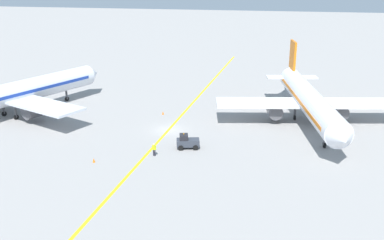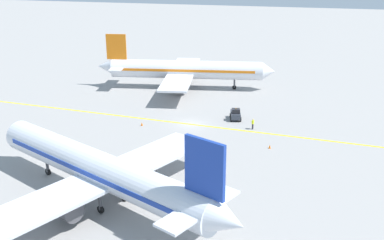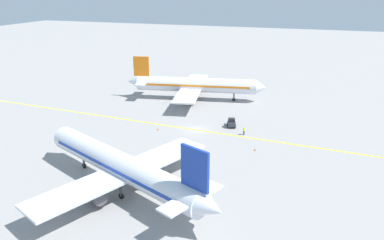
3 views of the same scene
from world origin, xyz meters
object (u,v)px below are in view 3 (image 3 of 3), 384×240
at_px(airplane_at_gate, 122,167).
at_px(ground_crew_worker, 244,130).
at_px(airplane_adjacent_stand, 194,85).
at_px(baggage_tug_dark, 231,122).
at_px(traffic_cone_mid_apron, 255,149).
at_px(traffic_cone_near_nose, 158,129).

height_order(airplane_at_gate, ground_crew_worker, airplane_at_gate).
xyz_separation_m(airplane_adjacent_stand, ground_crew_worker, (-19.76, -16.87, -2.80)).
bearing_deg(baggage_tug_dark, ground_crew_worker, -137.32).
relative_size(baggage_tug_dark, traffic_cone_mid_apron, 5.95).
bearing_deg(traffic_cone_mid_apron, baggage_tug_dark, 32.86).
distance_m(airplane_at_gate, airplane_adjacent_stand, 46.21).
xyz_separation_m(airplane_at_gate, airplane_adjacent_stand, (45.94, 4.98, 0.00)).
distance_m(airplane_at_gate, baggage_tug_dark, 31.13).
bearing_deg(traffic_cone_mid_apron, airplane_at_gate, 141.79).
distance_m(baggage_tug_dark, traffic_cone_mid_apron, 12.40).
height_order(traffic_cone_near_nose, traffic_cone_mid_apron, same).
relative_size(airplane_at_gate, ground_crew_worker, 20.09).
bearing_deg(traffic_cone_mid_apron, traffic_cone_near_nose, 79.91).
bearing_deg(airplane_at_gate, baggage_tug_dark, -16.01).
distance_m(airplane_adjacent_stand, ground_crew_worker, 26.13).
xyz_separation_m(ground_crew_worker, traffic_cone_near_nose, (-3.20, 16.78, -0.63)).
bearing_deg(traffic_cone_mid_apron, airplane_adjacent_stand, 37.34).
xyz_separation_m(baggage_tug_dark, traffic_cone_mid_apron, (-10.40, -6.72, -0.63)).
bearing_deg(airplane_at_gate, ground_crew_worker, -24.41).
relative_size(airplane_adjacent_stand, traffic_cone_mid_apron, 64.37).
bearing_deg(ground_crew_worker, traffic_cone_mid_apron, -153.49).
bearing_deg(baggage_tug_dark, traffic_cone_mid_apron, -147.14).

